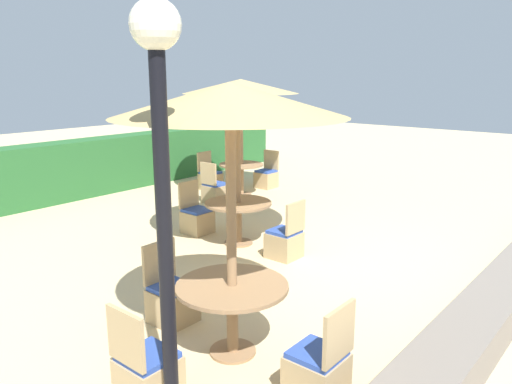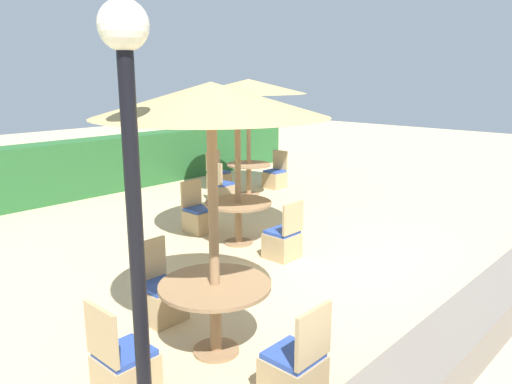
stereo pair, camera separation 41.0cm
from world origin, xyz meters
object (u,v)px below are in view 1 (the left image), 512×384
patio_chair_back_right_east (266,177)px  round_table_front_left (232,298)px  patio_chair_center_south (285,241)px  parasol_front_left (230,102)px  patio_chair_back_right_north (210,179)px  patio_chair_front_left_west (147,374)px  patio_chair_front_left_north (172,300)px  lamp_post (160,140)px  patio_chair_center_north (197,219)px  round_table_back_right (241,171)px  patio_chair_front_left_south (318,371)px  patio_chair_back_right_west (215,191)px  round_table_center (238,210)px  parasol_back_right (241,87)px  parasol_center (237,110)px

patio_chair_back_right_east → round_table_front_left: (-6.26, -4.54, 0.35)m
patio_chair_back_right_east → patio_chair_center_south: (-3.70, -3.32, 0.00)m
parasol_front_left → round_table_front_left: 1.95m
patio_chair_back_right_north → patio_chair_front_left_west: bearing=41.0°
patio_chair_front_left_west → patio_chair_front_left_north: bearing=130.7°
lamp_post → patio_chair_back_right_east: size_ratio=3.57×
patio_chair_back_right_east → round_table_front_left: 7.74m
patio_chair_back_right_north → patio_chair_front_left_west: 8.30m
patio_chair_back_right_east → patio_chair_center_north: 3.94m
patio_chair_center_south → round_table_front_left: size_ratio=0.82×
round_table_back_right → patio_chair_front_left_south: size_ratio=1.11×
patio_chair_front_left_west → patio_chair_front_left_south: (1.00, -1.13, 0.00)m
patio_chair_back_right_east → patio_chair_front_left_south: same height
patio_chair_back_right_west → patio_chair_front_left_north: same height
patio_chair_back_right_east → patio_chair_front_left_north: 7.15m
round_table_back_right → patio_chair_front_left_south: 7.71m
round_table_back_right → patio_chair_front_left_west: size_ratio=1.11×
patio_chair_front_left_west → patio_chair_front_left_south: same height
lamp_post → patio_chair_front_left_south: lamp_post is taller
patio_chair_center_north → round_table_center: bearing=91.7°
patio_chair_back_right_east → parasol_front_left: bearing=126.0°
parasol_back_right → parasol_center: size_ratio=1.02×
patio_chair_back_right_west → parasol_center: 3.47m
round_table_front_left → parasol_back_right: bearing=40.6°
patio_chair_center_north → round_table_back_right: bearing=-154.3°
patio_chair_back_right_east → parasol_front_left: size_ratio=0.34×
patio_chair_center_south → patio_chair_center_north: bearing=90.1°
patio_chair_center_north → patio_chair_front_left_south: same height
parasol_back_right → patio_chair_front_left_west: (-6.31, -4.45, -2.26)m
patio_chair_center_south → patio_chair_front_left_south: (-2.62, -2.30, 0.00)m
lamp_post → parasol_front_left: lamp_post is taller
round_table_front_left → patio_chair_front_left_west: patio_chair_front_left_west is taller
lamp_post → parasol_back_right: lamp_post is taller
patio_chair_back_right_west → lamp_post: bearing=-48.4°
parasol_front_left → patio_chair_center_north: bearing=51.5°
patio_chair_back_right_west → patio_chair_center_north: bearing=-54.4°
round_table_back_right → round_table_front_left: round_table_front_left is taller
patio_chair_back_right_east → parasol_front_left: (-6.26, -4.54, 2.30)m
patio_chair_front_left_north → lamp_post: bearing=49.2°
parasol_center → patio_chair_back_right_east: bearing=32.3°
round_table_front_left → parasol_center: bearing=40.7°
parasol_back_right → patio_chair_back_right_north: (-0.05, 0.99, -2.26)m
round_table_back_right → patio_chair_center_south: patio_chair_center_south is taller
parasol_back_right → parasol_front_left: parasol_front_left is taller
round_table_front_left → patio_chair_back_right_west: bearing=46.0°
parasol_front_left → patio_chair_front_left_north: 2.51m
parasol_back_right → round_table_center: bearing=-139.5°
patio_chair_front_left_south → round_table_center: bearing=51.3°
patio_chair_back_right_west → round_table_center: size_ratio=0.83×
round_table_back_right → patio_chair_front_left_north: size_ratio=1.11×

